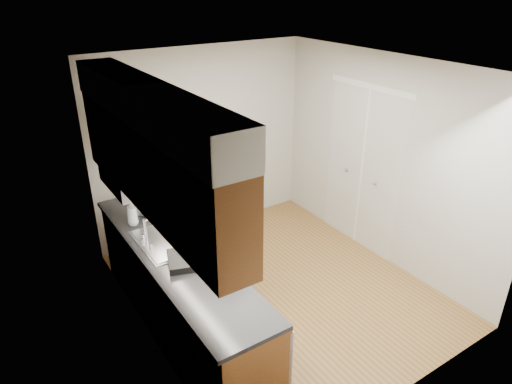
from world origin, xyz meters
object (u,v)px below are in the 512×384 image
(soap_bottle_b, at_px, (141,206))
(soap_bottle_c, at_px, (146,209))
(soap_bottle_a, at_px, (132,212))
(steel_can, at_px, (168,209))
(person, at_px, (230,211))
(dish_rack, at_px, (191,259))

(soap_bottle_b, bearing_deg, soap_bottle_c, -67.36)
(soap_bottle_a, distance_m, steel_can, 0.40)
(soap_bottle_a, relative_size, steel_can, 2.63)
(person, xyz_separation_m, soap_bottle_b, (-0.70, 0.68, -0.05))
(soap_bottle_c, height_order, steel_can, soap_bottle_c)
(steel_can, bearing_deg, soap_bottle_a, -177.51)
(soap_bottle_a, relative_size, soap_bottle_c, 1.80)
(soap_bottle_a, height_order, soap_bottle_b, soap_bottle_a)
(soap_bottle_a, xyz_separation_m, soap_bottle_c, (0.18, 0.10, -0.06))
(person, height_order, soap_bottle_a, person)
(steel_can, height_order, dish_rack, steel_can)
(soap_bottle_b, distance_m, dish_rack, 1.11)
(soap_bottle_c, bearing_deg, steel_can, -21.04)
(person, distance_m, soap_bottle_b, 0.98)
(soap_bottle_b, bearing_deg, dish_rack, -87.76)
(soap_bottle_a, bearing_deg, soap_bottle_b, 47.44)
(soap_bottle_b, height_order, steel_can, soap_bottle_b)
(soap_bottle_a, distance_m, soap_bottle_c, 0.22)
(dish_rack, bearing_deg, steel_can, 97.01)
(person, xyz_separation_m, soap_bottle_c, (-0.67, 0.62, -0.06))
(soap_bottle_b, bearing_deg, steel_can, -31.92)
(soap_bottle_a, distance_m, dish_rack, 0.97)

